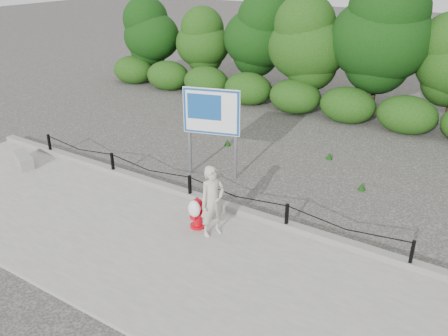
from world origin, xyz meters
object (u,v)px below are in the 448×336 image
object	(u,v)px
concrete_block	(24,160)
advertising_sign	(211,116)
pedestrian	(211,202)
fire_hydrant	(197,213)

from	to	relation	value
concrete_block	advertising_sign	size ratio (longest dim) A/B	0.41
pedestrian	advertising_sign	xyz separation A→B (m)	(-1.67, 2.45, 0.84)
pedestrian	fire_hydrant	bearing A→B (deg)	106.19
fire_hydrant	concrete_block	distance (m)	5.88
pedestrian	concrete_block	bearing A→B (deg)	113.21
pedestrian	concrete_block	world-z (taller)	pedestrian
concrete_block	advertising_sign	world-z (taller)	advertising_sign
advertising_sign	concrete_block	bearing A→B (deg)	-170.23
fire_hydrant	pedestrian	size ratio (longest dim) A/B	0.46
pedestrian	advertising_sign	distance (m)	3.08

